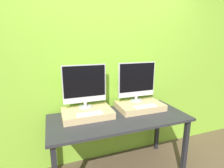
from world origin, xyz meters
The scene contains 8 objects.
wall_back centered at (0.00, 0.79, 1.30)m, with size 8.00×0.04×2.60m.
workbench centered at (0.00, 0.36, 0.70)m, with size 1.65×0.72×0.78m.
wooden_riser_left centered at (-0.35, 0.50, 0.82)m, with size 0.59×0.40×0.08m.
monitor_left centered at (-0.35, 0.60, 1.14)m, with size 0.53×0.17×0.53m.
keyboard_left centered at (-0.35, 0.36, 0.87)m, with size 0.29×0.10×0.01m.
wooden_riser_right centered at (0.35, 0.50, 0.82)m, with size 0.59×0.40×0.08m.
monitor_right centered at (0.35, 0.60, 1.14)m, with size 0.53×0.17×0.53m.
keyboard_right centered at (0.35, 0.36, 0.87)m, with size 0.29×0.10×0.01m.
Camera 1 is at (-0.73, -1.43, 1.65)m, focal length 28.00 mm.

